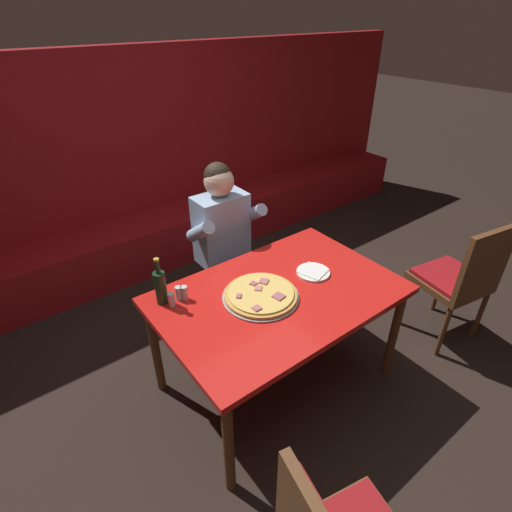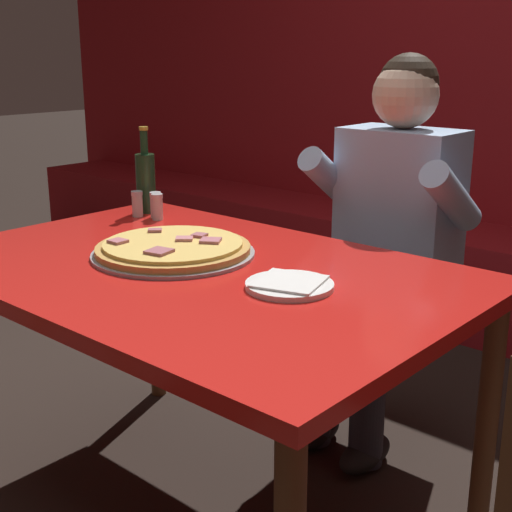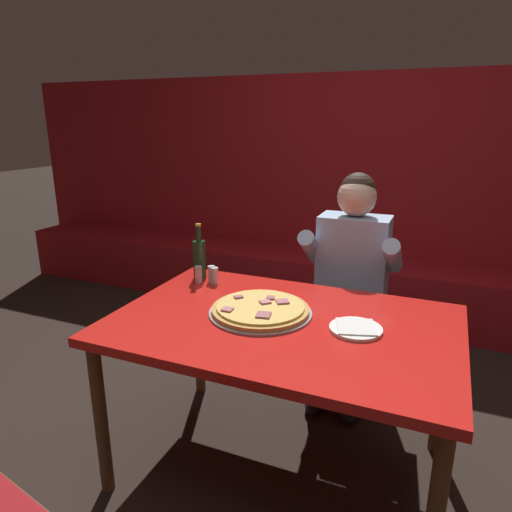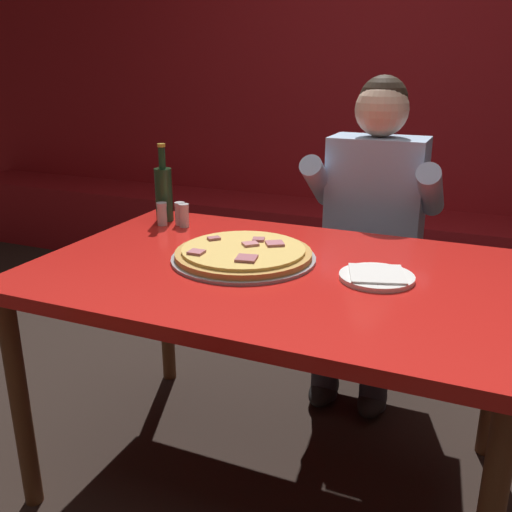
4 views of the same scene
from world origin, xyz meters
The scene contains 11 objects.
ground_plane centered at (0.00, 0.00, 0.00)m, with size 24.00×24.00×0.00m, color black.
booth_wall_panel centered at (0.00, 2.18, 0.95)m, with size 6.80×0.16×1.90m, color maroon.
booth_bench centered at (0.00, 1.86, 0.23)m, with size 6.46×0.48×0.46m, color maroon.
main_dining_table centered at (0.00, 0.00, 0.67)m, with size 1.42×0.94×0.74m.
pizza centered at (-0.11, 0.03, 0.76)m, with size 0.45×0.45×0.05m.
plate_white_paper centered at (0.30, 0.02, 0.75)m, with size 0.21×0.21×0.02m.
beer_bottle centered at (-0.58, 0.33, 0.85)m, with size 0.07×0.07×0.29m.
shaker_red_pepper_flakes centered at (-0.49, 0.30, 0.78)m, with size 0.04×0.04×0.09m.
shaker_parmesan centered at (-0.47, 0.28, 0.78)m, with size 0.04×0.04×0.09m.
shaker_black_pepper centered at (-0.55, 0.27, 0.78)m, with size 0.04×0.04×0.09m.
diner_seated_blue_shirt centered at (0.13, 0.73, 0.71)m, with size 0.53×0.53×1.27m.
Camera 3 is at (0.57, -1.65, 1.55)m, focal length 32.00 mm.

